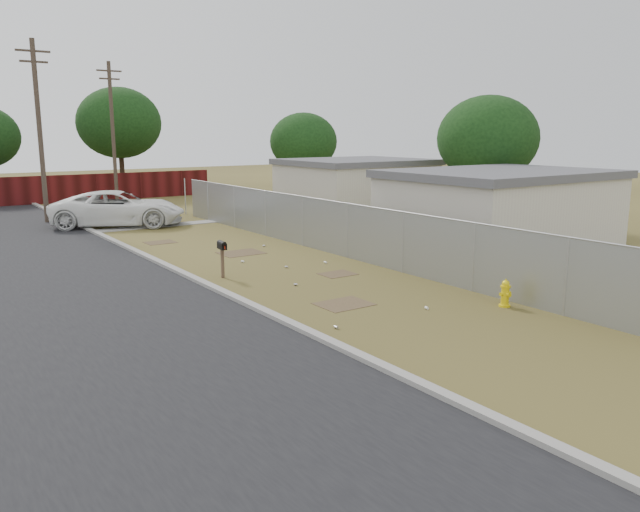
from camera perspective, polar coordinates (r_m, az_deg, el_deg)
ground at (r=21.25m, az=-4.18°, el=-1.08°), size 120.00×120.00×0.00m
street at (r=26.61m, az=-26.06°, el=0.33°), size 15.10×60.00×0.12m
chainlink_fence at (r=23.63m, az=1.05°, el=2.16°), size 0.10×27.06×2.02m
utility_poles at (r=39.17m, az=-25.09°, el=10.46°), size 12.60×8.24×9.00m
houses at (r=29.33m, az=9.14°, el=5.30°), size 9.30×17.24×3.10m
horizon_trees at (r=42.99m, az=-19.75°, el=10.75°), size 33.32×31.94×7.78m
fire_hydrant at (r=17.17m, az=16.58°, el=-3.32°), size 0.35×0.36×0.75m
mailbox at (r=19.83m, az=-8.95°, el=0.67°), size 0.23×0.52×1.19m
pickup_truck at (r=32.08m, az=-17.95°, el=4.16°), size 6.90×5.35×1.74m
scattered_litter at (r=20.69m, az=-2.56°, el=-1.29°), size 4.15×11.74×0.07m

